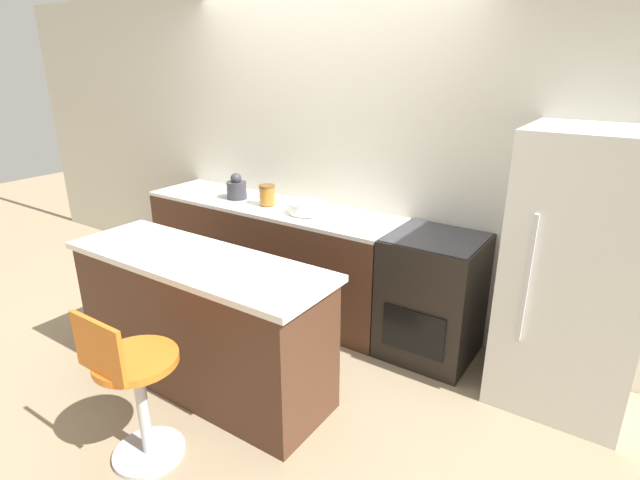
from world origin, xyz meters
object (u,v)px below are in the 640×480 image
(refrigerator, at_px, (577,275))
(stool_chair, at_px, (135,388))
(kettle, at_px, (237,188))
(oven_range, at_px, (432,297))
(mixing_bowl, at_px, (307,207))

(refrigerator, xyz_separation_m, stool_chair, (-1.74, -1.81, -0.40))
(stool_chair, height_order, kettle, kettle)
(oven_range, xyz_separation_m, kettle, (-1.79, -0.04, 0.54))
(oven_range, xyz_separation_m, mixing_bowl, (-1.05, -0.04, 0.49))
(oven_range, bearing_deg, kettle, -178.80)
(stool_chair, relative_size, mixing_bowl, 3.14)
(oven_range, height_order, stool_chair, stool_chair)
(oven_range, distance_m, mixing_bowl, 1.16)
(stool_chair, bearing_deg, mixing_bowl, 95.96)
(oven_range, height_order, refrigerator, refrigerator)
(oven_range, relative_size, stool_chair, 0.99)
(refrigerator, relative_size, stool_chair, 1.86)
(oven_range, bearing_deg, refrigerator, -1.72)
(stool_chair, bearing_deg, oven_range, 64.72)
(refrigerator, xyz_separation_m, mixing_bowl, (-1.93, -0.01, 0.10))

